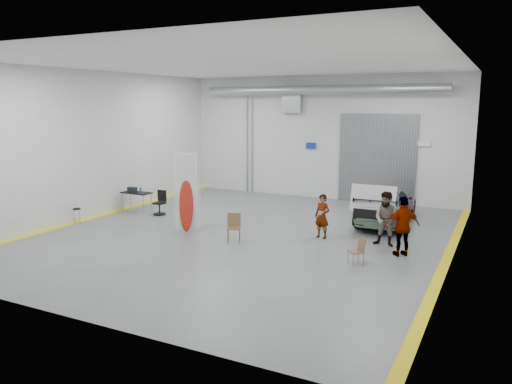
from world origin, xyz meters
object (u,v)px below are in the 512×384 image
at_px(sedan_car, 386,205).
at_px(work_table, 135,192).
at_px(folding_chair_near, 234,233).
at_px(office_chair, 160,204).
at_px(person_a, 322,216).
at_px(surfboard_display, 184,198).
at_px(folding_chair_far, 356,257).
at_px(person_c, 403,226).
at_px(shop_stool, 77,216).
at_px(person_b, 387,219).

distance_m(sedan_car, work_table, 10.68).
height_order(folding_chair_near, office_chair, office_chair).
bearing_deg(folding_chair_near, office_chair, 128.67).
distance_m(person_a, surfboard_display, 5.10).
bearing_deg(folding_chair_far, person_c, 104.31).
xyz_separation_m(folding_chair_far, shop_stool, (-11.17, 0.04, 0.06)).
distance_m(surfboard_display, office_chair, 3.23).
bearing_deg(surfboard_display, person_a, -7.86).
bearing_deg(sedan_car, shop_stool, 24.73).
relative_size(person_a, work_table, 1.18).
bearing_deg(surfboard_display, work_table, 130.18).
height_order(work_table, office_chair, work_table).
relative_size(person_a, office_chair, 1.55).
relative_size(person_b, folding_chair_near, 1.89).
relative_size(sedan_car, surfboard_display, 1.54).
relative_size(person_c, office_chair, 1.86).
relative_size(sedan_car, office_chair, 4.73).
height_order(person_a, office_chair, person_a).
bearing_deg(folding_chair_far, shop_stool, -133.02).
bearing_deg(folding_chair_near, person_b, -4.28).
height_order(folding_chair_far, work_table, work_table).
height_order(person_a, folding_chair_far, person_a).
relative_size(folding_chair_far, work_table, 0.61).
bearing_deg(person_b, folding_chair_near, -154.93).
bearing_deg(person_c, work_table, -45.38).
relative_size(sedan_car, person_a, 3.05).
height_order(person_b, work_table, person_b).
bearing_deg(person_c, folding_chair_near, -27.84).
height_order(sedan_car, person_c, person_c).
height_order(person_a, person_b, person_b).
bearing_deg(surfboard_display, person_b, -12.46).
height_order(sedan_car, folding_chair_far, sedan_car).
height_order(shop_stool, office_chair, office_chair).
bearing_deg(person_a, folding_chair_far, -38.23).
distance_m(folding_chair_near, folding_chair_far, 4.44).
relative_size(person_a, person_b, 0.85).
relative_size(sedan_car, folding_chair_far, 5.89).
height_order(sedan_car, surfboard_display, surfboard_display).
xyz_separation_m(surfboard_display, shop_stool, (-4.38, -1.01, -0.94)).
relative_size(person_b, folding_chair_far, 2.26).
xyz_separation_m(person_a, surfboard_display, (-4.89, -1.37, 0.47)).
xyz_separation_m(person_c, surfboard_display, (-7.81, -0.52, 0.31)).
bearing_deg(shop_stool, office_chair, 57.07).
xyz_separation_m(person_b, office_chair, (-9.65, 0.47, -0.47)).
relative_size(person_c, work_table, 1.42).
xyz_separation_m(person_a, folding_chair_near, (-2.50, -1.86, -0.48)).
height_order(folding_chair_near, folding_chair_far, folding_chair_near).
relative_size(sedan_car, shop_stool, 7.61).
bearing_deg(person_a, sedan_car, 79.89).
xyz_separation_m(surfboard_display, work_table, (-3.95, 1.96, -0.42)).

